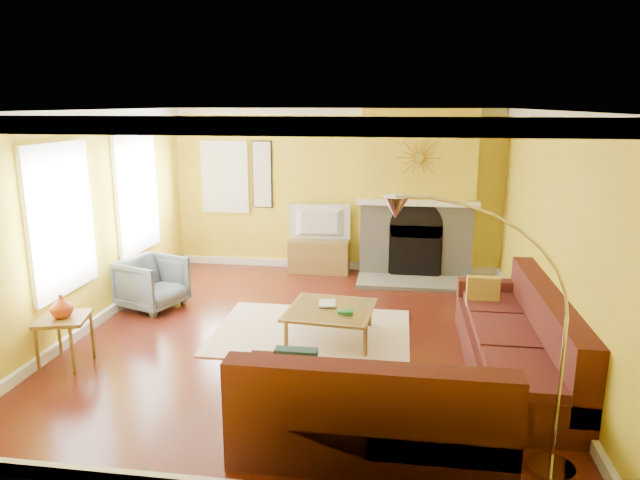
% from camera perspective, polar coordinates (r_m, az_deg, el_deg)
% --- Properties ---
extents(floor, '(5.50, 6.00, 0.02)m').
position_cam_1_polar(floor, '(7.09, -1.38, -9.62)').
color(floor, maroon).
rests_on(floor, ground).
extents(ceiling, '(5.50, 6.00, 0.02)m').
position_cam_1_polar(ceiling, '(6.52, -1.52, 12.93)').
color(ceiling, white).
rests_on(ceiling, ground).
extents(wall_back, '(5.50, 0.02, 2.70)m').
position_cam_1_polar(wall_back, '(9.61, 1.57, 4.98)').
color(wall_back, yellow).
rests_on(wall_back, ground).
extents(wall_front, '(5.50, 0.02, 2.70)m').
position_cam_1_polar(wall_front, '(3.86, -9.02, -8.33)').
color(wall_front, yellow).
rests_on(wall_front, ground).
extents(wall_left, '(0.02, 6.00, 2.70)m').
position_cam_1_polar(wall_left, '(7.63, -22.35, 1.72)').
color(wall_left, yellow).
rests_on(wall_left, ground).
extents(wall_right, '(0.02, 6.00, 2.70)m').
position_cam_1_polar(wall_right, '(6.79, 22.18, 0.38)').
color(wall_right, yellow).
rests_on(wall_right, ground).
extents(baseboard, '(5.50, 6.00, 0.12)m').
position_cam_1_polar(baseboard, '(7.06, -1.38, -9.10)').
color(baseboard, white).
rests_on(baseboard, floor).
extents(crown_molding, '(5.50, 6.00, 0.12)m').
position_cam_1_polar(crown_molding, '(6.52, -1.51, 12.32)').
color(crown_molding, white).
rests_on(crown_molding, ceiling).
extents(window_left_near, '(0.06, 1.22, 1.72)m').
position_cam_1_polar(window_left_near, '(8.71, -17.93, 4.44)').
color(window_left_near, white).
rests_on(window_left_near, wall_left).
extents(window_left_far, '(0.06, 1.22, 1.72)m').
position_cam_1_polar(window_left_far, '(7.08, -24.59, 1.90)').
color(window_left_far, white).
rests_on(window_left_far, wall_left).
extents(window_back, '(0.82, 0.06, 1.22)m').
position_cam_1_polar(window_back, '(9.93, -9.48, 6.25)').
color(window_back, white).
rests_on(window_back, wall_back).
extents(wall_art, '(0.34, 0.04, 1.14)m').
position_cam_1_polar(wall_art, '(9.76, -5.81, 6.53)').
color(wall_art, white).
rests_on(wall_art, wall_back).
extents(fireplace, '(1.80, 0.40, 2.70)m').
position_cam_1_polar(fireplace, '(9.34, 9.70, 4.55)').
color(fireplace, gray).
rests_on(fireplace, floor).
extents(mantel, '(1.92, 0.22, 0.08)m').
position_cam_1_polar(mantel, '(9.12, 9.71, 3.69)').
color(mantel, white).
rests_on(mantel, fireplace).
extents(hearth, '(1.80, 0.70, 0.06)m').
position_cam_1_polar(hearth, '(9.10, 9.44, -4.22)').
color(hearth, gray).
rests_on(hearth, floor).
extents(sunburst, '(0.70, 0.04, 0.70)m').
position_cam_1_polar(sunburst, '(9.04, 9.88, 8.08)').
color(sunburst, olive).
rests_on(sunburst, fireplace).
extents(rug, '(2.40, 1.80, 0.02)m').
position_cam_1_polar(rug, '(7.18, -0.83, -9.16)').
color(rug, beige).
rests_on(rug, floor).
extents(sectional_sofa, '(2.94, 3.46, 0.90)m').
position_cam_1_polar(sectional_sofa, '(5.93, 9.45, -9.76)').
color(sectional_sofa, '#4E1C19').
rests_on(sectional_sofa, floor).
extents(coffee_table, '(1.09, 1.09, 0.40)m').
position_cam_1_polar(coffee_table, '(6.93, 1.03, -8.33)').
color(coffee_table, white).
rests_on(coffee_table, floor).
extents(media_console, '(1.00, 0.45, 0.55)m').
position_cam_1_polar(media_console, '(9.59, -0.09, -1.59)').
color(media_console, olive).
rests_on(media_console, floor).
extents(tv, '(1.03, 0.19, 0.59)m').
position_cam_1_polar(tv, '(9.46, -0.09, 1.74)').
color(tv, black).
rests_on(tv, media_console).
extents(subwoofer, '(0.30, 0.30, 0.30)m').
position_cam_1_polar(subwoofer, '(9.67, 1.27, -2.24)').
color(subwoofer, white).
rests_on(subwoofer, floor).
extents(armchair, '(0.99, 0.98, 0.71)m').
position_cam_1_polar(armchair, '(8.23, -16.44, -4.17)').
color(armchair, slate).
rests_on(armchair, floor).
extents(side_table, '(0.61, 0.61, 0.55)m').
position_cam_1_polar(side_table, '(6.83, -24.11, -9.21)').
color(side_table, olive).
rests_on(side_table, floor).
extents(vase, '(0.31, 0.31, 0.25)m').
position_cam_1_polar(vase, '(6.69, -24.44, -6.04)').
color(vase, '#CD431C').
rests_on(vase, side_table).
extents(book, '(0.23, 0.29, 0.03)m').
position_cam_1_polar(book, '(6.96, -0.09, -6.36)').
color(book, white).
rests_on(book, coffee_table).
extents(arc_lamp, '(1.35, 0.36, 2.12)m').
position_cam_1_polar(arc_lamp, '(4.47, 15.99, -9.63)').
color(arc_lamp, silver).
rests_on(arc_lamp, floor).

